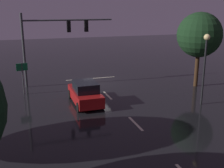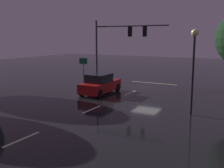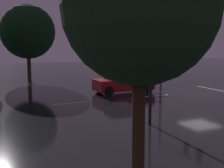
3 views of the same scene
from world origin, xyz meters
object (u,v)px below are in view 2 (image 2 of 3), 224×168
street_lamp_left_kerb (194,56)px  route_sign (83,65)px  car_approaching (100,84)px  traffic_signal_assembly (118,39)px

street_lamp_left_kerb → route_sign: street_lamp_left_kerb is taller
car_approaching → traffic_signal_assembly: bearing=-76.5°
car_approaching → route_sign: bearing=-41.5°
traffic_signal_assembly → car_approaching: size_ratio=1.85×
street_lamp_left_kerb → route_sign: (12.52, -6.62, -1.71)m
car_approaching → route_sign: (4.34, -3.84, 1.11)m
street_lamp_left_kerb → route_sign: bearing=-27.9°
car_approaching → route_sign: size_ratio=1.66×
street_lamp_left_kerb → traffic_signal_assembly: bearing=-42.5°
route_sign → street_lamp_left_kerb: bearing=152.1°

